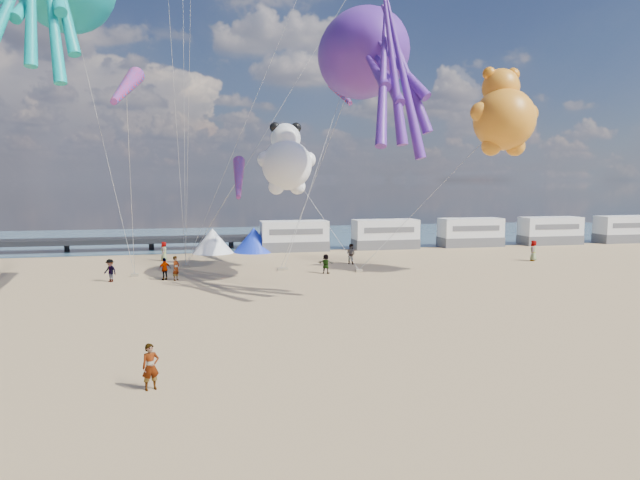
{
  "coord_description": "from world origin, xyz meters",
  "views": [
    {
      "loc": [
        -3.32,
        -15.58,
        7.01
      ],
      "look_at": [
        1.32,
        6.0,
        4.69
      ],
      "focal_mm": 32.0,
      "sensor_mm": 36.0,
      "label": 1
    }
  ],
  "objects_px": {
    "motorhome_2": "(470,232)",
    "beachgoer_6": "(534,251)",
    "kite_octopus_purple": "(362,54)",
    "windsock_right": "(239,178)",
    "standing_person": "(151,367)",
    "windsock_mid": "(342,93)",
    "tent_white": "(212,241)",
    "beachgoer_0": "(164,251)",
    "motorhome_3": "(550,231)",
    "sandbag_d": "(284,269)",
    "beachgoer_4": "(326,264)",
    "sandbag_c": "(359,271)",
    "kite_panda": "(287,165)",
    "motorhome_1": "(385,234)",
    "windsock_left": "(126,87)",
    "motorhome_4": "(625,229)",
    "sandbag_a": "(135,275)",
    "sandbag_e": "(186,266)",
    "kite_teddy_orange": "(504,120)",
    "beachgoer_1": "(351,254)",
    "tent_blue": "(254,240)",
    "beachgoer_2": "(110,271)",
    "motorhome_0": "(294,236)",
    "beachgoer_5": "(176,268)",
    "sandbag_b": "(281,269)",
    "beachgoer_3": "(165,269)"
  },
  "relations": [
    {
      "from": "motorhome_2",
      "to": "beachgoer_6",
      "type": "distance_m",
      "value": 11.35
    },
    {
      "from": "kite_octopus_purple",
      "to": "windsock_right",
      "type": "distance_m",
      "value": 11.93
    },
    {
      "from": "standing_person",
      "to": "windsock_mid",
      "type": "relative_size",
      "value": 0.3
    },
    {
      "from": "windsock_mid",
      "to": "windsock_right",
      "type": "height_order",
      "value": "windsock_mid"
    },
    {
      "from": "tent_white",
      "to": "beachgoer_6",
      "type": "distance_m",
      "value": 29.5
    },
    {
      "from": "standing_person",
      "to": "beachgoer_0",
      "type": "xyz_separation_m",
      "value": [
        -1.31,
        31.81,
        0.05
      ]
    },
    {
      "from": "motorhome_3",
      "to": "beachgoer_0",
      "type": "distance_m",
      "value": 41.04
    },
    {
      "from": "sandbag_d",
      "to": "kite_octopus_purple",
      "type": "height_order",
      "value": "kite_octopus_purple"
    },
    {
      "from": "beachgoer_4",
      "to": "sandbag_c",
      "type": "bearing_deg",
      "value": -147.06
    },
    {
      "from": "motorhome_3",
      "to": "kite_panda",
      "type": "xyz_separation_m",
      "value": [
        -30.99,
        -11.56,
        6.68
      ]
    },
    {
      "from": "motorhome_1",
      "to": "windsock_mid",
      "type": "distance_m",
      "value": 17.6
    },
    {
      "from": "windsock_left",
      "to": "motorhome_4",
      "type": "bearing_deg",
      "value": 24.55
    },
    {
      "from": "standing_person",
      "to": "sandbag_a",
      "type": "height_order",
      "value": "standing_person"
    },
    {
      "from": "sandbag_e",
      "to": "motorhome_2",
      "type": "bearing_deg",
      "value": 16.76
    },
    {
      "from": "sandbag_c",
      "to": "kite_teddy_orange",
      "type": "xyz_separation_m",
      "value": [
        9.67,
        -3.76,
        11.23
      ]
    },
    {
      "from": "motorhome_2",
      "to": "standing_person",
      "type": "distance_m",
      "value": 47.07
    },
    {
      "from": "motorhome_1",
      "to": "beachgoer_1",
      "type": "bearing_deg",
      "value": -122.94
    },
    {
      "from": "tent_blue",
      "to": "beachgoer_1",
      "type": "height_order",
      "value": "tent_blue"
    },
    {
      "from": "beachgoer_0",
      "to": "windsock_mid",
      "type": "distance_m",
      "value": 20.39
    },
    {
      "from": "tent_blue",
      "to": "standing_person",
      "type": "xyz_separation_m",
      "value": [
        -6.98,
        -36.27,
        -0.41
      ]
    },
    {
      "from": "kite_teddy_orange",
      "to": "beachgoer_2",
      "type": "bearing_deg",
      "value": -165.99
    },
    {
      "from": "motorhome_0",
      "to": "beachgoer_2",
      "type": "height_order",
      "value": "motorhome_0"
    },
    {
      "from": "motorhome_2",
      "to": "beachgoer_0",
      "type": "distance_m",
      "value": 31.62
    },
    {
      "from": "sandbag_e",
      "to": "windsock_left",
      "type": "xyz_separation_m",
      "value": [
        -2.95,
        -10.47,
        12.41
      ]
    },
    {
      "from": "motorhome_4",
      "to": "beachgoer_4",
      "type": "distance_m",
      "value": 40.5
    },
    {
      "from": "kite_octopus_purple",
      "to": "windsock_right",
      "type": "relative_size",
      "value": 2.28
    },
    {
      "from": "windsock_right",
      "to": "beachgoer_2",
      "type": "bearing_deg",
      "value": -177.48
    },
    {
      "from": "motorhome_4",
      "to": "sandbag_e",
      "type": "height_order",
      "value": "motorhome_4"
    },
    {
      "from": "beachgoer_0",
      "to": "beachgoer_5",
      "type": "xyz_separation_m",
      "value": [
        1.38,
        -10.33,
        0.03
      ]
    },
    {
      "from": "motorhome_1",
      "to": "beachgoer_5",
      "type": "height_order",
      "value": "motorhome_1"
    },
    {
      "from": "beachgoer_5",
      "to": "sandbag_c",
      "type": "relative_size",
      "value": 3.45
    },
    {
      "from": "beachgoer_4",
      "to": "beachgoer_6",
      "type": "bearing_deg",
      "value": -141.24
    },
    {
      "from": "beachgoer_5",
      "to": "windsock_mid",
      "type": "relative_size",
      "value": 0.33
    },
    {
      "from": "motorhome_4",
      "to": "sandbag_a",
      "type": "height_order",
      "value": "motorhome_4"
    },
    {
      "from": "beachgoer_4",
      "to": "sandbag_b",
      "type": "distance_m",
      "value": 3.82
    },
    {
      "from": "tent_blue",
      "to": "standing_person",
      "type": "bearing_deg",
      "value": -100.9
    },
    {
      "from": "motorhome_0",
      "to": "kite_teddy_orange",
      "type": "bearing_deg",
      "value": -55.22
    },
    {
      "from": "standing_person",
      "to": "sandbag_e",
      "type": "bearing_deg",
      "value": 68.67
    },
    {
      "from": "beachgoer_1",
      "to": "sandbag_a",
      "type": "distance_m",
      "value": 17.32
    },
    {
      "from": "tent_white",
      "to": "sandbag_a",
      "type": "relative_size",
      "value": 8.0
    },
    {
      "from": "beachgoer_3",
      "to": "beachgoer_1",
      "type": "bearing_deg",
      "value": 166.89
    },
    {
      "from": "tent_blue",
      "to": "kite_panda",
      "type": "bearing_deg",
      "value": -82.58
    },
    {
      "from": "windsock_left",
      "to": "windsock_right",
      "type": "bearing_deg",
      "value": 36.97
    },
    {
      "from": "motorhome_3",
      "to": "beachgoer_1",
      "type": "relative_size",
      "value": 3.85
    },
    {
      "from": "beachgoer_2",
      "to": "beachgoer_3",
      "type": "distance_m",
      "value": 3.66
    },
    {
      "from": "beachgoer_5",
      "to": "windsock_left",
      "type": "height_order",
      "value": "windsock_left"
    },
    {
      "from": "beachgoer_2",
      "to": "windsock_mid",
      "type": "bearing_deg",
      "value": 50.94
    },
    {
      "from": "motorhome_2",
      "to": "beachgoer_2",
      "type": "bearing_deg",
      "value": -157.16
    },
    {
      "from": "beachgoer_6",
      "to": "sandbag_b",
      "type": "relative_size",
      "value": 3.58
    },
    {
      "from": "tent_white",
      "to": "beachgoer_6",
      "type": "height_order",
      "value": "tent_white"
    }
  ]
}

